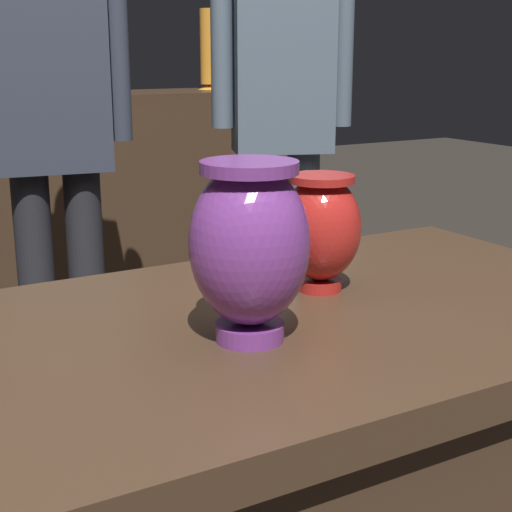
{
  "coord_description": "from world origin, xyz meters",
  "views": [
    {
      "loc": [
        -0.51,
        -0.87,
        1.16
      ],
      "look_at": [
        -0.03,
        -0.03,
        0.9
      ],
      "focal_mm": 54.04,
      "sensor_mm": 36.0,
      "label": 1
    }
  ],
  "objects_px": {
    "vase_tall_behind": "(321,228)",
    "shelf_vase_right": "(93,53)",
    "visitor_near_right": "(282,102)",
    "vase_centerpiece": "(249,244)",
    "visitor_center_back": "(51,116)",
    "shelf_vase_far_right": "(209,51)"
  },
  "relations": [
    {
      "from": "visitor_center_back",
      "to": "visitor_near_right",
      "type": "bearing_deg",
      "value": -175.22
    },
    {
      "from": "visitor_near_right",
      "to": "shelf_vase_far_right",
      "type": "bearing_deg",
      "value": -80.3
    },
    {
      "from": "shelf_vase_far_right",
      "to": "shelf_vase_right",
      "type": "xyz_separation_m",
      "value": [
        -0.52,
        0.0,
        -0.01
      ]
    },
    {
      "from": "visitor_near_right",
      "to": "vase_tall_behind",
      "type": "bearing_deg",
      "value": 81.81
    },
    {
      "from": "shelf_vase_far_right",
      "to": "visitor_near_right",
      "type": "height_order",
      "value": "visitor_near_right"
    },
    {
      "from": "vase_centerpiece",
      "to": "vase_tall_behind",
      "type": "distance_m",
      "value": 0.24
    },
    {
      "from": "vase_tall_behind",
      "to": "visitor_near_right",
      "type": "distance_m",
      "value": 1.45
    },
    {
      "from": "vase_centerpiece",
      "to": "vase_tall_behind",
      "type": "xyz_separation_m",
      "value": [
        0.2,
        0.13,
        -0.03
      ]
    },
    {
      "from": "vase_centerpiece",
      "to": "shelf_vase_far_right",
      "type": "distance_m",
      "value": 2.56
    },
    {
      "from": "vase_centerpiece",
      "to": "shelf_vase_far_right",
      "type": "bearing_deg",
      "value": 64.54
    },
    {
      "from": "vase_centerpiece",
      "to": "visitor_center_back",
      "type": "height_order",
      "value": "visitor_center_back"
    },
    {
      "from": "vase_centerpiece",
      "to": "visitor_near_right",
      "type": "distance_m",
      "value": 1.66
    },
    {
      "from": "vase_centerpiece",
      "to": "visitor_near_right",
      "type": "xyz_separation_m",
      "value": [
        0.91,
        1.39,
        0.07
      ]
    },
    {
      "from": "vase_tall_behind",
      "to": "shelf_vase_right",
      "type": "xyz_separation_m",
      "value": [
        0.38,
        2.17,
        0.25
      ]
    },
    {
      "from": "visitor_center_back",
      "to": "vase_centerpiece",
      "type": "bearing_deg",
      "value": 92.14
    },
    {
      "from": "vase_centerpiece",
      "to": "shelf_vase_far_right",
      "type": "height_order",
      "value": "shelf_vase_far_right"
    },
    {
      "from": "vase_centerpiece",
      "to": "vase_tall_behind",
      "type": "relative_size",
      "value": 1.28
    },
    {
      "from": "visitor_center_back",
      "to": "visitor_near_right",
      "type": "relative_size",
      "value": 0.98
    },
    {
      "from": "vase_tall_behind",
      "to": "shelf_vase_far_right",
      "type": "xyz_separation_m",
      "value": [
        0.9,
        2.17,
        0.25
      ]
    },
    {
      "from": "vase_centerpiece",
      "to": "visitor_center_back",
      "type": "bearing_deg",
      "value": 83.93
    },
    {
      "from": "shelf_vase_far_right",
      "to": "visitor_center_back",
      "type": "xyz_separation_m",
      "value": [
        -0.94,
        -0.86,
        -0.18
      ]
    },
    {
      "from": "shelf_vase_right",
      "to": "visitor_near_right",
      "type": "height_order",
      "value": "visitor_near_right"
    }
  ]
}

